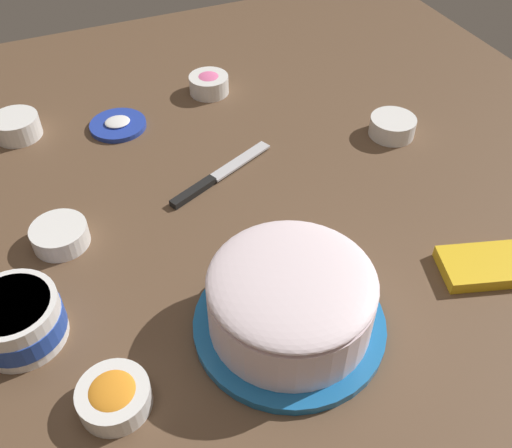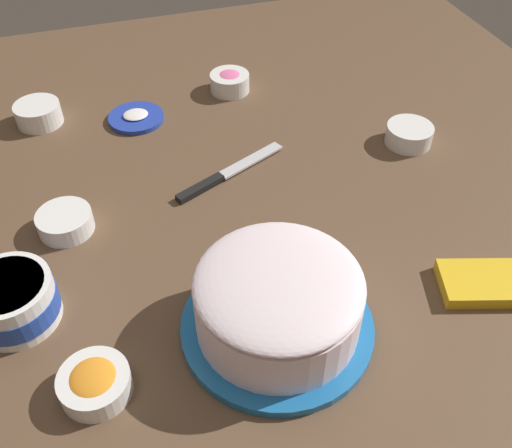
% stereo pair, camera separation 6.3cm
% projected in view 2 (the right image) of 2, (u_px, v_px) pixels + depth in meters
% --- Properties ---
extents(ground_plane, '(1.54, 1.54, 0.00)m').
position_uv_depth(ground_plane, '(247.00, 201.00, 0.98)').
color(ground_plane, brown).
extents(frosted_cake, '(0.26, 0.26, 0.11)m').
position_uv_depth(frosted_cake, '(278.00, 305.00, 0.75)').
color(frosted_cake, '#1E6BB2').
rests_on(frosted_cake, ground_plane).
extents(frosting_tub, '(0.12, 0.12, 0.07)m').
position_uv_depth(frosting_tub, '(12.00, 300.00, 0.78)').
color(frosting_tub, white).
rests_on(frosting_tub, ground_plane).
extents(frosting_tub_lid, '(0.11, 0.11, 0.02)m').
position_uv_depth(frosting_tub_lid, '(136.00, 118.00, 1.15)').
color(frosting_tub_lid, '#233DAD').
rests_on(frosting_tub_lid, ground_plane).
extents(spreading_knife, '(0.22, 0.11, 0.01)m').
position_uv_depth(spreading_knife, '(222.00, 176.00, 1.02)').
color(spreading_knife, silver).
rests_on(spreading_knife, ground_plane).
extents(sprinkle_bowl_green, '(0.09, 0.09, 0.04)m').
position_uv_depth(sprinkle_bowl_green, '(38.00, 113.00, 1.13)').
color(sprinkle_bowl_green, white).
rests_on(sprinkle_bowl_green, ground_plane).
extents(sprinkle_bowl_yellow, '(0.09, 0.09, 0.04)m').
position_uv_depth(sprinkle_bowl_yellow, '(409.00, 134.00, 1.09)').
color(sprinkle_bowl_yellow, white).
rests_on(sprinkle_bowl_yellow, ground_plane).
extents(sprinkle_bowl_pink, '(0.08, 0.08, 0.04)m').
position_uv_depth(sprinkle_bowl_pink, '(230.00, 81.00, 1.22)').
color(sprinkle_bowl_pink, white).
rests_on(sprinkle_bowl_pink, ground_plane).
extents(sprinkle_bowl_rainbow, '(0.09, 0.09, 0.03)m').
position_uv_depth(sprinkle_bowl_rainbow, '(65.00, 222.00, 0.92)').
color(sprinkle_bowl_rainbow, white).
rests_on(sprinkle_bowl_rainbow, ground_plane).
extents(sprinkle_bowl_orange, '(0.09, 0.09, 0.04)m').
position_uv_depth(sprinkle_bowl_orange, '(95.00, 383.00, 0.71)').
color(sprinkle_bowl_orange, white).
rests_on(sprinkle_bowl_orange, ground_plane).
extents(candy_box_lower, '(0.15, 0.11, 0.02)m').
position_uv_depth(candy_box_lower, '(486.00, 283.00, 0.83)').
color(candy_box_lower, yellow).
rests_on(candy_box_lower, ground_plane).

